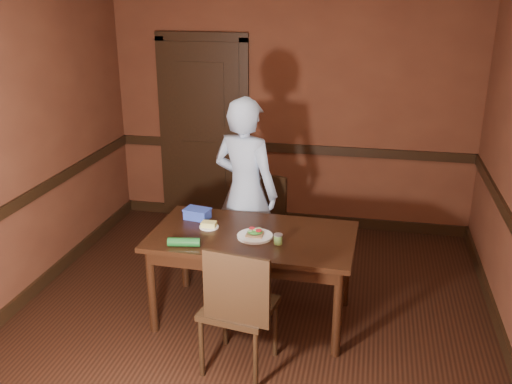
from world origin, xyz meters
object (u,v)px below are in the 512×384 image
at_px(dining_table, 253,276).
at_px(sandwich_plate, 255,235).
at_px(chair_near, 239,305).
at_px(chair_far, 271,220).
at_px(food_tub, 197,214).
at_px(sauce_jar, 278,239).
at_px(cheese_saucer, 209,225).
at_px(person, 246,192).

bearing_deg(dining_table, sandwich_plate, -60.13).
bearing_deg(chair_near, chair_far, -77.73).
distance_m(dining_table, food_tub, 0.71).
relative_size(dining_table, chair_far, 1.93).
xyz_separation_m(dining_table, sauce_jar, (0.23, -0.14, 0.42)).
height_order(chair_near, cheese_saucer, chair_near).
relative_size(person, food_tub, 7.38).
height_order(chair_far, person, person).
xyz_separation_m(chair_near, cheese_saucer, (-0.42, 0.71, 0.28)).
distance_m(dining_table, chair_near, 0.67).
height_order(sandwich_plate, food_tub, food_tub).
xyz_separation_m(chair_far, person, (-0.15, -0.46, 0.45)).
distance_m(chair_far, cheese_saucer, 1.16).
bearing_deg(dining_table, cheese_saucer, 172.97).
relative_size(dining_table, person, 0.93).
bearing_deg(food_tub, chair_near, -46.73).
xyz_separation_m(person, cheese_saucer, (-0.17, -0.60, -0.09)).
relative_size(person, sauce_jar, 21.49).
bearing_deg(food_tub, sauce_jar, -14.98).
bearing_deg(sauce_jar, sandwich_plate, 157.31).
xyz_separation_m(chair_near, sauce_jar, (0.19, 0.52, 0.30)).
bearing_deg(cheese_saucer, chair_near, -59.44).
relative_size(chair_far, cheese_saucer, 5.28).
bearing_deg(cheese_saucer, chair_far, 72.97).
bearing_deg(dining_table, sauce_jar, -29.78).
distance_m(chair_near, person, 1.38).
bearing_deg(sandwich_plate, chair_far, 94.14).
height_order(sandwich_plate, sauce_jar, sauce_jar).
relative_size(chair_near, sauce_jar, 12.40).
height_order(dining_table, sauce_jar, sauce_jar).
bearing_deg(person, sandwich_plate, 126.92).
distance_m(sauce_jar, cheese_saucer, 0.64).
distance_m(chair_near, food_tub, 1.09).
bearing_deg(person, food_tub, 72.32).
xyz_separation_m(sauce_jar, cheese_saucer, (-0.61, 0.19, -0.02)).
height_order(dining_table, chair_near, chair_near).
bearing_deg(chair_near, sauce_jar, -100.64).
bearing_deg(chair_far, sauce_jar, -60.07).
height_order(dining_table, sandwich_plate, sandwich_plate).
bearing_deg(food_tub, cheese_saucer, -37.17).
bearing_deg(person, sauce_jar, 137.28).
distance_m(chair_far, sandwich_plate, 1.22).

